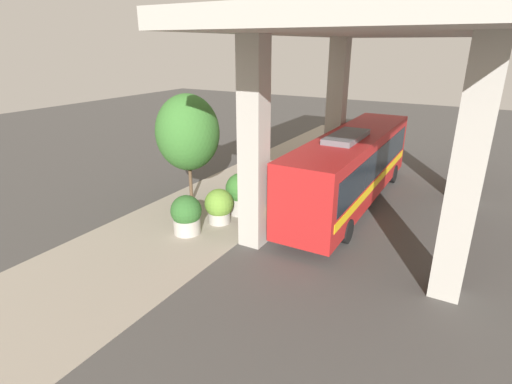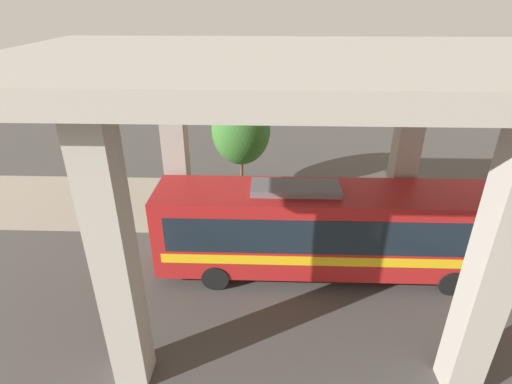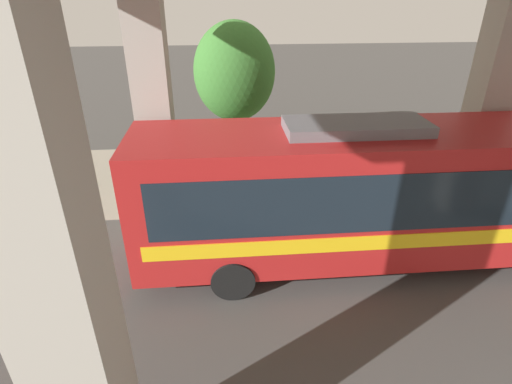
# 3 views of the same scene
# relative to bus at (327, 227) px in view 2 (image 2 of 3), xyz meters

# --- Properties ---
(ground_plane) EXTENTS (80.00, 80.00, 0.00)m
(ground_plane) POSITION_rel_bus_xyz_m (-2.53, -1.41, -2.03)
(ground_plane) COLOR #474442
(ground_plane) RESTS_ON ground
(sidewalk_strip) EXTENTS (6.00, 40.00, 0.02)m
(sidewalk_strip) POSITION_rel_bus_xyz_m (-5.53, -1.41, -2.02)
(sidewalk_strip) COLOR gray
(sidewalk_strip) RESTS_ON ground
(overpass) EXTENTS (9.40, 17.06, 8.40)m
(overpass) POSITION_rel_bus_xyz_m (1.47, -1.41, 5.20)
(overpass) COLOR #ADA89E
(overpass) RESTS_ON ground
(bus) EXTENTS (2.61, 12.68, 3.75)m
(bus) POSITION_rel_bus_xyz_m (0.00, 0.00, 0.00)
(bus) COLOR #B21E1E
(bus) RESTS_ON ground
(fire_hydrant) EXTENTS (0.44, 0.21, 1.04)m
(fire_hydrant) POSITION_rel_bus_xyz_m (-3.89, -2.29, -1.50)
(fire_hydrant) COLOR red
(fire_hydrant) RESTS_ON ground
(planter_front) EXTENTS (1.47, 1.47, 1.94)m
(planter_front) POSITION_rel_bus_xyz_m (-4.04, -3.63, -1.05)
(planter_front) COLOR #ADA89E
(planter_front) RESTS_ON ground
(planter_middle) EXTENTS (1.29, 1.29, 1.67)m
(planter_middle) POSITION_rel_bus_xyz_m (-4.88, -6.60, -1.20)
(planter_middle) COLOR #ADA89E
(planter_middle) RESTS_ON ground
(planter_back) EXTENTS (1.28, 1.28, 1.56)m
(planter_back) POSITION_rel_bus_xyz_m (-4.30, -5.07, -1.24)
(planter_back) COLOR #ADA89E
(planter_back) RESTS_ON ground
(street_tree_near) EXTENTS (3.03, 3.03, 5.34)m
(street_tree_near) POSITION_rel_bus_xyz_m (-6.97, -3.68, 1.49)
(street_tree_near) COLOR brown
(street_tree_near) RESTS_ON ground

